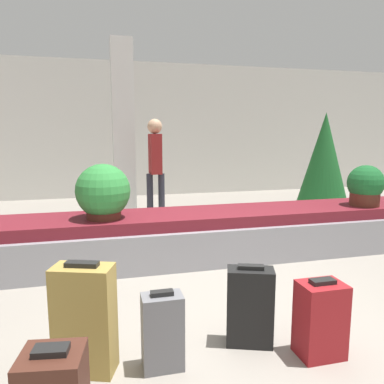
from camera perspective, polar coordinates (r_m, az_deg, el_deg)
name	(u,v)px	position (r m, az deg, el deg)	size (l,w,h in m)	color
ground_plane	(239,319)	(3.32, 7.25, -18.61)	(18.00, 18.00, 0.00)	gray
back_wall	(143,130)	(9.27, -7.54, 9.33)	(18.00, 0.06, 3.20)	beige
carousel	(192,236)	(4.65, 0.00, -6.69)	(8.93, 0.98, 0.58)	gray
pillar	(123,129)	(7.11, -10.42, 9.39)	(0.39, 0.39, 3.20)	silver
suitcase_0	(85,319)	(2.61, -16.06, -18.14)	(0.42, 0.32, 0.74)	#A3843D
suitcase_1	(163,332)	(2.60, -4.52, -20.43)	(0.27, 0.17, 0.54)	slate
suitcase_4	(250,306)	(2.87, 8.81, -16.84)	(0.37, 0.28, 0.60)	black
suitcase_5	(320,319)	(2.86, 18.98, -17.87)	(0.31, 0.23, 0.56)	maroon
potted_plant_0	(365,186)	(5.46, 24.91, 0.84)	(0.47, 0.47, 0.54)	#4C2319
potted_plant_1	(103,193)	(4.31, -13.39, -0.12)	(0.61, 0.61, 0.62)	#4C2319
traveler_0	(155,161)	(6.38, -5.62, 4.75)	(0.31, 0.33, 1.77)	#282833
decorated_tree	(324,161)	(7.09, 19.45, 4.44)	(0.94, 0.94, 1.89)	#4C331E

